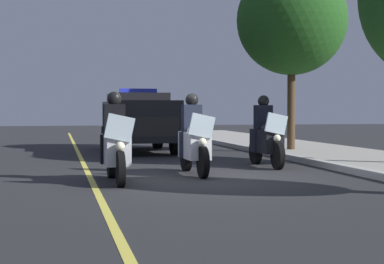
% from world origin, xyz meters
% --- Properties ---
extents(ground_plane, '(80.00, 80.00, 0.00)m').
position_xyz_m(ground_plane, '(0.00, 0.00, 0.00)').
color(ground_plane, '#28282B').
extents(curb_strip, '(48.00, 0.24, 0.15)m').
position_xyz_m(curb_strip, '(0.00, 3.42, 0.07)').
color(curb_strip, '#B7B5AD').
rests_on(curb_strip, ground).
extents(lane_stripe_center, '(48.00, 0.12, 0.01)m').
position_xyz_m(lane_stripe_center, '(0.00, -2.14, 0.00)').
color(lane_stripe_center, '#E0D14C').
rests_on(lane_stripe_center, ground).
extents(police_motorcycle_lead_left, '(2.14, 0.57, 1.72)m').
position_xyz_m(police_motorcycle_lead_left, '(0.38, -1.71, 0.70)').
color(police_motorcycle_lead_left, black).
rests_on(police_motorcycle_lead_left, ground).
extents(police_motorcycle_lead_right, '(2.14, 0.57, 1.72)m').
position_xyz_m(police_motorcycle_lead_right, '(-0.65, 0.04, 0.70)').
color(police_motorcycle_lead_right, black).
rests_on(police_motorcycle_lead_right, ground).
extents(police_motorcycle_trailing, '(2.14, 0.57, 1.72)m').
position_xyz_m(police_motorcycle_trailing, '(-1.98, 2.11, 0.70)').
color(police_motorcycle_trailing, black).
rests_on(police_motorcycle_trailing, ground).
extents(police_suv, '(4.94, 2.16, 2.05)m').
position_xyz_m(police_suv, '(-7.78, -0.20, 1.07)').
color(police_suv, black).
rests_on(police_suv, ground).
extents(tree_far_back, '(3.50, 3.50, 5.87)m').
position_xyz_m(tree_far_back, '(-6.43, 4.53, 4.21)').
color(tree_far_back, '#42301E').
rests_on(tree_far_back, sidewalk_strip).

